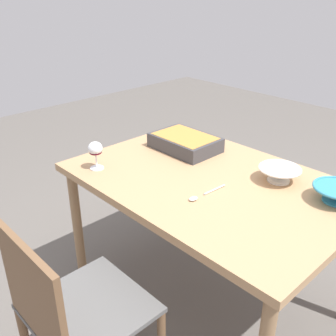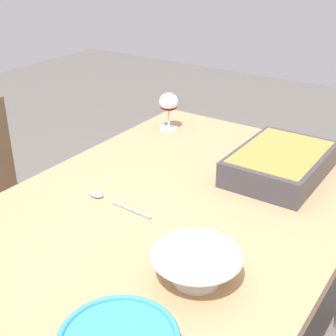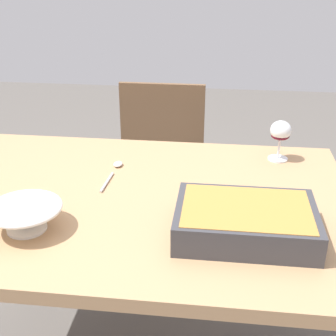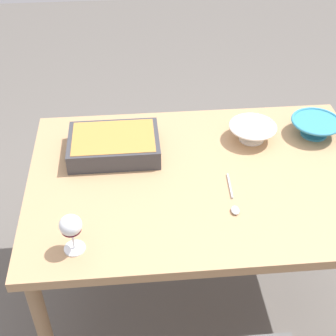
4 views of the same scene
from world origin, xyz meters
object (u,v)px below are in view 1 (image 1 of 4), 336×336
at_px(casserole_dish, 185,142).
at_px(chair, 70,312).
at_px(serving_spoon, 200,196).
at_px(small_bowl, 279,173).
at_px(dining_table, 209,192).
at_px(wine_glass, 95,150).

bearing_deg(casserole_dish, chair, 110.35).
bearing_deg(serving_spoon, small_bowl, -111.68).
height_order(dining_table, serving_spoon, serving_spoon).
bearing_deg(dining_table, chair, 92.00).
distance_m(chair, serving_spoon, 0.72).
bearing_deg(small_bowl, chair, 78.44).
xyz_separation_m(dining_table, serving_spoon, (-0.09, 0.17, 0.08)).
xyz_separation_m(casserole_dish, serving_spoon, (-0.43, 0.34, -0.04)).
bearing_deg(chair, casserole_dish, -69.65).
distance_m(casserole_dish, serving_spoon, 0.55).
relative_size(dining_table, wine_glass, 9.26).
relative_size(casserole_dish, serving_spoon, 1.63).
xyz_separation_m(chair, wine_glass, (0.50, -0.49, 0.37)).
relative_size(chair, wine_glass, 5.79).
height_order(wine_glass, small_bowl, wine_glass).
height_order(small_bowl, serving_spoon, small_bowl).
bearing_deg(wine_glass, casserole_dish, -104.54).
distance_m(dining_table, serving_spoon, 0.21).
distance_m(chair, wine_glass, 0.79).
bearing_deg(serving_spoon, wine_glass, 16.63).
relative_size(dining_table, serving_spoon, 6.02).
relative_size(wine_glass, casserole_dish, 0.40).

